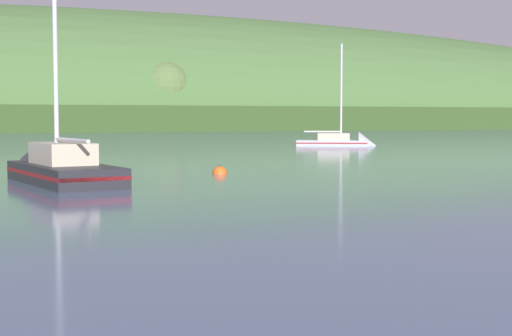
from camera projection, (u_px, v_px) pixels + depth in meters
name	position (u px, v px, depth m)	size (l,w,h in m)	color
far_shoreline_hill	(96.00, 128.00, 197.12)	(594.53, 127.19, 61.09)	#314A21
sailboat_midwater_white	(344.00, 144.00, 76.97)	(8.29, 6.76, 11.62)	#ADB2BC
sailboat_far_left	(57.00, 175.00, 34.34)	(3.80, 9.59, 14.25)	#232328
mooring_buoy_midchannel	(220.00, 174.00, 39.06)	(0.78, 0.78, 0.86)	#EA5B19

